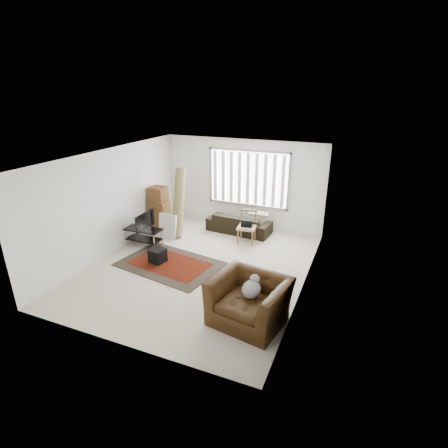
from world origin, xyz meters
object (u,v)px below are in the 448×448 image
object	(u,v)px
moving_boxes	(160,211)
side_chair	(247,226)
armchair	(249,298)
tv_stand	(144,233)
sofa	(239,220)

from	to	relation	value
moving_boxes	side_chair	xyz separation A→B (m)	(2.73, 0.18, -0.13)
armchair	side_chair	bearing A→B (deg)	120.06
tv_stand	armchair	xyz separation A→B (m)	(3.75, -2.03, 0.13)
tv_stand	sofa	distance (m)	2.84
tv_stand	sofa	bearing A→B (deg)	43.29
sofa	armchair	xyz separation A→B (m)	(1.68, -3.98, 0.13)
moving_boxes	sofa	size ratio (longest dim) A/B	0.71
moving_boxes	side_chair	bearing A→B (deg)	3.83
tv_stand	sofa	world-z (taller)	sofa
side_chair	armchair	size ratio (longest dim) A/B	0.60
sofa	tv_stand	bearing A→B (deg)	47.42
sofa	side_chair	distance (m)	0.78
moving_boxes	armchair	bearing A→B (deg)	-38.84
moving_boxes	armchair	xyz separation A→B (m)	(3.94, -3.18, -0.13)
side_chair	sofa	bearing A→B (deg)	119.97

